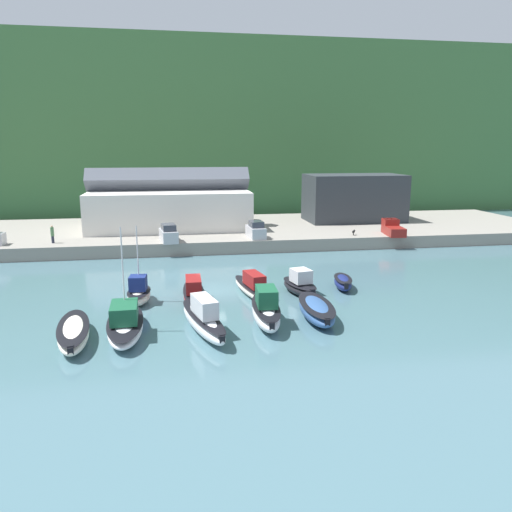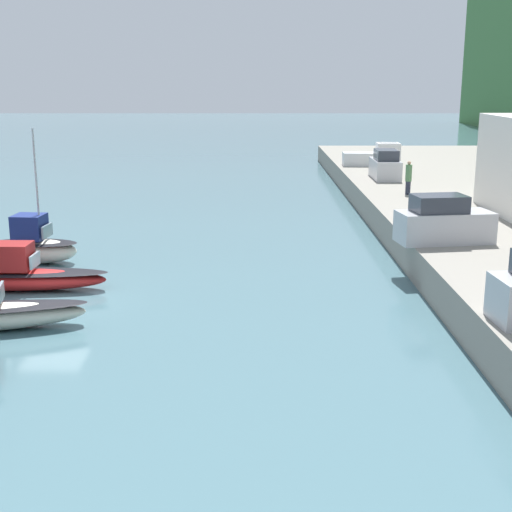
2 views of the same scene
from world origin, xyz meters
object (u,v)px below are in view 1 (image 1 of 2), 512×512
(moored_boat_3, at_px, (300,285))
(pickup_truck_0, at_px, (392,228))
(moored_boat_9, at_px, (316,310))
(moored_boat_6, at_px, (125,323))
(person_on_quay, at_px, (52,234))
(moored_boat_8, at_px, (266,310))
(parked_car_1, at_px, (256,231))
(moored_boat_0, at_px, (139,293))
(moored_boat_5, at_px, (74,333))
(moored_boat_2, at_px, (253,288))
(parked_car_2, at_px, (169,234))
(moored_boat_7, at_px, (203,319))
(moored_boat_4, at_px, (343,282))
(moored_boat_1, at_px, (194,292))
(dog_on_quay, at_px, (354,232))

(moored_boat_3, height_order, pickup_truck_0, pickup_truck_0)
(moored_boat_9, bearing_deg, moored_boat_6, -173.03)
(pickup_truck_0, height_order, person_on_quay, person_on_quay)
(moored_boat_8, xyz_separation_m, parked_car_1, (3.74, 26.70, 1.46))
(moored_boat_0, relative_size, moored_boat_5, 0.83)
(moored_boat_2, bearing_deg, moored_boat_8, -102.50)
(moored_boat_3, relative_size, moored_boat_6, 0.66)
(moored_boat_5, height_order, moored_boat_6, moored_boat_6)
(moored_boat_0, bearing_deg, pickup_truck_0, 37.23)
(moored_boat_3, xyz_separation_m, parked_car_1, (-0.67, 19.61, 1.69))
(moored_boat_2, relative_size, parked_car_2, 1.92)
(moored_boat_2, relative_size, moored_boat_7, 0.99)
(moored_boat_4, relative_size, person_on_quay, 2.11)
(person_on_quay, bearing_deg, moored_boat_1, -52.40)
(moored_boat_3, relative_size, dog_on_quay, 6.73)
(moored_boat_6, bearing_deg, moored_boat_4, 22.79)
(person_on_quay, bearing_deg, moored_boat_7, -60.43)
(parked_car_2, bearing_deg, dog_on_quay, -7.14)
(moored_boat_2, bearing_deg, pickup_truck_0, 30.56)
(parked_car_2, bearing_deg, moored_boat_8, -83.11)
(moored_boat_4, bearing_deg, moored_boat_8, -126.63)
(moored_boat_7, xyz_separation_m, moored_boat_9, (8.65, 1.44, -0.26))
(moored_boat_7, distance_m, moored_boat_9, 8.77)
(parked_car_1, height_order, person_on_quay, parked_car_1)
(moored_boat_7, bearing_deg, parked_car_1, 59.18)
(moored_boat_3, bearing_deg, moored_boat_8, -133.92)
(pickup_truck_0, bearing_deg, moored_boat_3, -124.85)
(moored_boat_8, relative_size, person_on_quay, 3.40)
(moored_boat_9, bearing_deg, moored_boat_2, 122.22)
(moored_boat_7, relative_size, pickup_truck_0, 1.74)
(moored_boat_1, height_order, parked_car_2, parked_car_2)
(moored_boat_5, distance_m, pickup_truck_0, 44.71)
(moored_boat_0, bearing_deg, moored_boat_8, -29.69)
(moored_boat_3, bearing_deg, moored_boat_9, -105.73)
(moored_boat_5, height_order, pickup_truck_0, pickup_truck_0)
(moored_boat_1, xyz_separation_m, moored_boat_7, (0.33, -7.85, 0.27))
(moored_boat_3, bearing_deg, moored_boat_7, -150.13)
(moored_boat_0, relative_size, pickup_truck_0, 1.32)
(moored_boat_6, distance_m, moored_boat_8, 10.06)
(parked_car_1, xyz_separation_m, dog_on_quay, (12.83, -0.27, -0.46))
(dog_on_quay, bearing_deg, person_on_quay, -142.88)
(moored_boat_9, height_order, person_on_quay, person_on_quay)
(moored_boat_2, bearing_deg, moored_boat_9, -71.70)
(parked_car_1, relative_size, pickup_truck_0, 0.87)
(moored_boat_0, relative_size, person_on_quay, 3.05)
(moored_boat_2, height_order, moored_boat_8, moored_boat_8)
(moored_boat_2, distance_m, moored_boat_3, 4.22)
(moored_boat_4, relative_size, moored_boat_8, 0.62)
(moored_boat_2, relative_size, moored_boat_4, 1.88)
(moored_boat_4, height_order, moored_boat_7, moored_boat_7)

